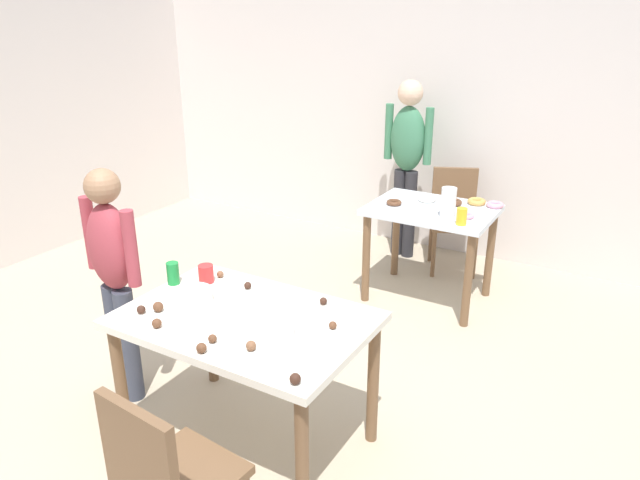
% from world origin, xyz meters
% --- Properties ---
extents(ground_plane, '(6.40, 6.40, 0.00)m').
position_xyz_m(ground_plane, '(0.00, 0.00, 0.00)').
color(ground_plane, tan).
extents(wall_back, '(6.40, 0.10, 2.60)m').
position_xyz_m(wall_back, '(0.00, 3.20, 1.30)').
color(wall_back, silver).
rests_on(wall_back, ground_plane).
extents(dining_table_near, '(1.19, 0.81, 0.75)m').
position_xyz_m(dining_table_near, '(0.09, 0.03, 0.65)').
color(dining_table_near, silver).
rests_on(dining_table_near, ground_plane).
extents(dining_table_far, '(0.92, 0.69, 0.75)m').
position_xyz_m(dining_table_far, '(0.27, 2.09, 0.62)').
color(dining_table_far, silver).
rests_on(dining_table_far, ground_plane).
extents(chair_near_table, '(0.44, 0.44, 0.87)m').
position_xyz_m(chair_near_table, '(0.29, -0.75, 0.50)').
color(chair_near_table, brown).
rests_on(chair_near_table, ground_plane).
extents(chair_far_table, '(0.53, 0.53, 0.87)m').
position_xyz_m(chair_far_table, '(0.23, 2.78, 0.50)').
color(chair_far_table, brown).
rests_on(chair_far_table, ground_plane).
extents(person_girl_near, '(0.46, 0.24, 1.37)m').
position_xyz_m(person_girl_near, '(-0.79, 0.01, 0.81)').
color(person_girl_near, '#383D4C').
rests_on(person_girl_near, ground_plane).
extents(person_adult_far, '(0.45, 0.22, 1.59)m').
position_xyz_m(person_adult_far, '(-0.24, 2.81, 0.96)').
color(person_adult_far, '#28282D').
rests_on(person_adult_far, ground_plane).
extents(mixing_bowl, '(0.19, 0.19, 0.06)m').
position_xyz_m(mixing_bowl, '(-0.23, 0.03, 0.78)').
color(mixing_bowl, white).
rests_on(mixing_bowl, dining_table_near).
extents(soda_can, '(0.07, 0.07, 0.12)m').
position_xyz_m(soda_can, '(-0.47, 0.13, 0.81)').
color(soda_can, '#198438').
rests_on(soda_can, dining_table_near).
extents(fork_near, '(0.17, 0.02, 0.01)m').
position_xyz_m(fork_near, '(0.30, 0.20, 0.75)').
color(fork_near, silver).
rests_on(fork_near, dining_table_near).
extents(cup_near_0, '(0.08, 0.08, 0.10)m').
position_xyz_m(cup_near_0, '(-0.33, 0.24, 0.80)').
color(cup_near_0, red).
rests_on(cup_near_0, dining_table_near).
extents(cup_near_1, '(0.08, 0.08, 0.12)m').
position_xyz_m(cup_near_1, '(0.43, -0.13, 0.81)').
color(cup_near_1, white).
rests_on(cup_near_1, dining_table_near).
extents(cake_ball_0, '(0.05, 0.05, 0.05)m').
position_xyz_m(cake_ball_0, '(-0.20, -0.26, 0.77)').
color(cake_ball_0, brown).
rests_on(cake_ball_0, dining_table_near).
extents(cake_ball_1, '(0.04, 0.04, 0.04)m').
position_xyz_m(cake_ball_1, '(0.11, -0.24, 0.77)').
color(cake_ball_1, brown).
rests_on(cake_ball_1, dining_table_near).
extents(cake_ball_2, '(0.05, 0.05, 0.05)m').
position_xyz_m(cake_ball_2, '(0.29, -0.20, 0.77)').
color(cake_ball_2, brown).
rests_on(cake_ball_2, dining_table_near).
extents(cake_ball_3, '(0.05, 0.05, 0.05)m').
position_xyz_m(cake_ball_3, '(0.12, -0.32, 0.77)').
color(cake_ball_3, brown).
rests_on(cake_ball_3, dining_table_near).
extents(cake_ball_4, '(0.04, 0.04, 0.04)m').
position_xyz_m(cake_ball_4, '(0.51, 0.14, 0.77)').
color(cake_ball_4, brown).
rests_on(cake_ball_4, dining_table_near).
extents(cake_ball_5, '(0.05, 0.05, 0.05)m').
position_xyz_m(cake_ball_5, '(0.59, -0.31, 0.77)').
color(cake_ball_5, '#3D2319').
rests_on(cake_ball_5, dining_table_near).
extents(cake_ball_6, '(0.04, 0.04, 0.04)m').
position_xyz_m(cake_ball_6, '(-0.08, 0.28, 0.77)').
color(cake_ball_6, '#3D2319').
rests_on(cake_ball_6, dining_table_near).
extents(cake_ball_7, '(0.04, 0.04, 0.04)m').
position_xyz_m(cake_ball_7, '(0.35, 0.33, 0.77)').
color(cake_ball_7, '#3D2319').
rests_on(cake_ball_7, dining_table_near).
extents(cake_ball_8, '(0.04, 0.04, 0.04)m').
position_xyz_m(cake_ball_8, '(-0.37, -0.20, 0.77)').
color(cake_ball_8, '#3D2319').
rests_on(cake_ball_8, dining_table_near).
extents(cake_ball_9, '(0.04, 0.04, 0.04)m').
position_xyz_m(cake_ball_9, '(-0.30, 0.32, 0.77)').
color(cake_ball_9, brown).
rests_on(cake_ball_9, dining_table_near).
extents(cake_ball_10, '(0.05, 0.05, 0.05)m').
position_xyz_m(cake_ball_10, '(-0.31, -0.14, 0.78)').
color(cake_ball_10, brown).
rests_on(cake_ball_10, dining_table_near).
extents(pitcher_far, '(0.11, 0.11, 0.22)m').
position_xyz_m(pitcher_far, '(0.45, 1.93, 0.86)').
color(pitcher_far, white).
rests_on(pitcher_far, dining_table_far).
extents(cup_far_0, '(0.07, 0.07, 0.12)m').
position_xyz_m(cup_far_0, '(0.58, 1.83, 0.81)').
color(cup_far_0, yellow).
rests_on(cup_far_0, dining_table_far).
extents(cup_far_1, '(0.07, 0.07, 0.11)m').
position_xyz_m(cup_far_1, '(0.40, 2.11, 0.81)').
color(cup_far_1, white).
rests_on(cup_far_1, dining_table_far).
extents(donut_far_0, '(0.13, 0.13, 0.04)m').
position_xyz_m(donut_far_0, '(0.39, 2.23, 0.77)').
color(donut_far_0, brown).
rests_on(donut_far_0, dining_table_far).
extents(donut_far_1, '(0.10, 0.10, 0.03)m').
position_xyz_m(donut_far_1, '(0.57, 1.99, 0.77)').
color(donut_far_1, pink).
rests_on(donut_far_1, dining_table_far).
extents(donut_far_2, '(0.14, 0.14, 0.04)m').
position_xyz_m(donut_far_2, '(0.19, 2.22, 0.77)').
color(donut_far_2, white).
rests_on(donut_far_2, dining_table_far).
extents(donut_far_3, '(0.13, 0.13, 0.04)m').
position_xyz_m(donut_far_3, '(0.68, 2.34, 0.77)').
color(donut_far_3, pink).
rests_on(donut_far_3, dining_table_far).
extents(donut_far_4, '(0.12, 0.12, 0.03)m').
position_xyz_m(donut_far_4, '(0.00, 2.01, 0.77)').
color(donut_far_4, brown).
rests_on(donut_far_4, dining_table_far).
extents(donut_far_5, '(0.14, 0.14, 0.04)m').
position_xyz_m(donut_far_5, '(0.54, 2.34, 0.77)').
color(donut_far_5, gold).
rests_on(donut_far_5, dining_table_far).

